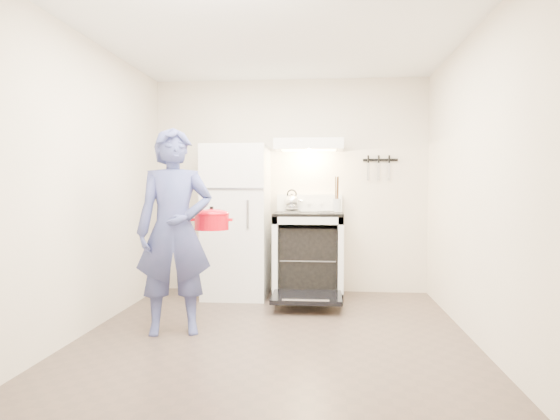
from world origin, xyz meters
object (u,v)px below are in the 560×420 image
at_px(stove_body, 309,256).
at_px(person, 174,231).
at_px(refrigerator, 237,221).
at_px(tea_kettle, 292,201).
at_px(dutch_oven, 212,222).

distance_m(stove_body, person, 1.89).
height_order(refrigerator, tea_kettle, refrigerator).
relative_size(person, dutch_oven, 4.60).
bearing_deg(dutch_oven, tea_kettle, 66.48).
bearing_deg(stove_body, tea_kettle, 132.67).
height_order(tea_kettle, person, person).
distance_m(refrigerator, dutch_oven, 1.19).
bearing_deg(dutch_oven, stove_body, 55.74).
relative_size(refrigerator, tea_kettle, 6.61).
height_order(refrigerator, stove_body, refrigerator).
height_order(person, dutch_oven, person).
bearing_deg(stove_body, refrigerator, -178.23).
height_order(stove_body, tea_kettle, tea_kettle).
bearing_deg(tea_kettle, refrigerator, -158.03).
height_order(refrigerator, dutch_oven, refrigerator).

